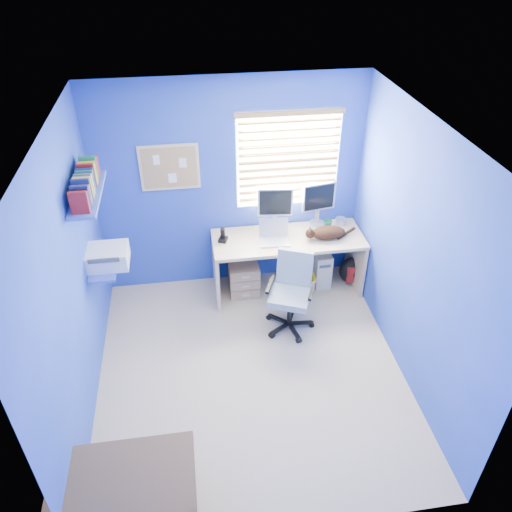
{
  "coord_description": "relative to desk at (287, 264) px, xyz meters",
  "views": [
    {
      "loc": [
        -0.46,
        -3.43,
        3.83
      ],
      "look_at": [
        0.15,
        0.65,
        0.95
      ],
      "focal_mm": 35.0,
      "sensor_mm": 36.0,
      "label": 1
    }
  ],
  "objects": [
    {
      "name": "monitor_left",
      "position": [
        -0.13,
        0.21,
        0.64
      ],
      "size": [
        0.41,
        0.17,
        0.54
      ],
      "primitive_type": "cube",
      "rotation": [
        0.0,
        0.0,
        -0.12
      ],
      "color": "silver",
      "rests_on": "desk"
    },
    {
      "name": "monitor_right",
      "position": [
        0.4,
        0.26,
        0.64
      ],
      "size": [
        0.41,
        0.19,
        0.54
      ],
      "primitive_type": "cube",
      "rotation": [
        0.0,
        0.0,
        0.18
      ],
      "color": "silver",
      "rests_on": "desk"
    },
    {
      "name": "wall_left",
      "position": [
        -2.11,
        -1.26,
        0.88
      ],
      "size": [
        0.01,
        3.2,
        2.5
      ],
      "primitive_type": "cube",
      "color": "#1D43AB",
      "rests_on": "ground"
    },
    {
      "name": "backpack",
      "position": [
        0.82,
        0.02,
        -0.19
      ],
      "size": [
        0.33,
        0.27,
        0.36
      ],
      "primitive_type": "ellipsoid",
      "rotation": [
        0.0,
        0.0,
        0.14
      ],
      "color": "black",
      "rests_on": "floor"
    },
    {
      "name": "bed_corner",
      "position": [
        -1.73,
        -2.61,
        -0.13
      ],
      "size": [
        1.0,
        0.71,
        0.48
      ],
      "primitive_type": "cube",
      "color": "brown",
      "rests_on": "floor"
    },
    {
      "name": "tower_pc",
      "position": [
        0.44,
        0.13,
        -0.14
      ],
      "size": [
        0.2,
        0.44,
        0.45
      ],
      "primitive_type": "cube",
      "rotation": [
        0.0,
        0.0,
        0.02
      ],
      "color": "beige",
      "rests_on": "floor"
    },
    {
      "name": "wall_back",
      "position": [
        -0.61,
        0.34,
        0.88
      ],
      "size": [
        3.0,
        0.01,
        2.5
      ],
      "primitive_type": "cube",
      "color": "#1D43AB",
      "rests_on": "ground"
    },
    {
      "name": "wall_right",
      "position": [
        0.89,
        -1.26,
        0.88
      ],
      "size": [
        0.01,
        3.2,
        2.5
      ],
      "primitive_type": "cube",
      "color": "#1D43AB",
      "rests_on": "ground"
    },
    {
      "name": "ceiling",
      "position": [
        -0.61,
        -1.26,
        2.13
      ],
      "size": [
        3.0,
        3.2,
        0.0
      ],
      "primitive_type": "cube",
      "color": "white",
      "rests_on": "wall_back"
    },
    {
      "name": "floor",
      "position": [
        -0.61,
        -1.26,
        -0.37
      ],
      "size": [
        3.0,
        3.2,
        0.0
      ],
      "primitive_type": "cube",
      "color": "#C1B19D",
      "rests_on": "ground"
    },
    {
      "name": "yellow_book",
      "position": [
        0.3,
        -0.07,
        -0.25
      ],
      "size": [
        0.03,
        0.17,
        0.24
      ],
      "primitive_type": "cube",
      "color": "yellow",
      "rests_on": "floor"
    },
    {
      "name": "cd_spindle",
      "position": [
        0.68,
        0.21,
        0.41
      ],
      "size": [
        0.13,
        0.13,
        0.07
      ],
      "primitive_type": "cylinder",
      "color": "silver",
      "rests_on": "desk"
    },
    {
      "name": "desk",
      "position": [
        0.0,
        0.0,
        0.0
      ],
      "size": [
        1.73,
        0.65,
        0.74
      ],
      "primitive_type": "cube",
      "color": "#CBB489",
      "rests_on": "floor"
    },
    {
      "name": "wall_front",
      "position": [
        -0.61,
        -2.86,
        0.88
      ],
      "size": [
        3.0,
        0.01,
        2.5
      ],
      "primitive_type": "cube",
      "color": "#1D43AB",
      "rests_on": "ground"
    },
    {
      "name": "wall_shelves",
      "position": [
        -1.97,
        -0.51,
        1.06
      ],
      "size": [
        0.42,
        0.9,
        1.05
      ],
      "color": "#3E53BD",
      "rests_on": "ground"
    },
    {
      "name": "mug",
      "position": [
        0.5,
        0.14,
        0.42
      ],
      "size": [
        0.1,
        0.09,
        0.1
      ],
      "primitive_type": "imported",
      "color": "#1B6F4E",
      "rests_on": "desk"
    },
    {
      "name": "cat",
      "position": [
        0.44,
        -0.07,
        0.44
      ],
      "size": [
        0.4,
        0.22,
        0.14
      ],
      "primitive_type": "ellipsoid",
      "rotation": [
        0.0,
        0.0,
        0.03
      ],
      "color": "black",
      "rests_on": "desk"
    },
    {
      "name": "laptop",
      "position": [
        -0.17,
        -0.06,
        0.48
      ],
      "size": [
        0.35,
        0.28,
        0.22
      ],
      "primitive_type": "cube",
      "rotation": [
        0.0,
        0.0,
        -0.07
      ],
      "color": "silver",
      "rests_on": "desk"
    },
    {
      "name": "window_blinds",
      "position": [
        0.04,
        0.31,
        1.18
      ],
      "size": [
        1.15,
        0.05,
        1.1
      ],
      "color": "white",
      "rests_on": "ground"
    },
    {
      "name": "phone",
      "position": [
        -0.74,
        0.05,
        0.45
      ],
      "size": [
        0.12,
        0.13,
        0.17
      ],
      "primitive_type": "cube",
      "rotation": [
        0.0,
        0.0,
        -0.36
      ],
      "color": "black",
      "rests_on": "desk"
    },
    {
      "name": "corkboard",
      "position": [
        -1.26,
        0.33,
        1.18
      ],
      "size": [
        0.64,
        0.02,
        0.52
      ],
      "color": "#CBB489",
      "rests_on": "ground"
    },
    {
      "name": "office_chair",
      "position": [
        -0.09,
        -0.64,
        -0.04
      ],
      "size": [
        0.67,
        0.67,
        0.88
      ],
      "color": "black",
      "rests_on": "floor"
    },
    {
      "name": "drawer_boxes",
      "position": [
        -0.52,
        -0.0,
        -0.17
      ],
      "size": [
        0.35,
        0.28,
        0.41
      ],
      "primitive_type": "cube",
      "color": "tan",
      "rests_on": "floor"
    }
  ]
}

